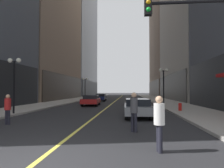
{
  "coord_description": "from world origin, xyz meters",
  "views": [
    {
      "loc": [
        2.48,
        -4.59,
        1.93
      ],
      "look_at": [
        -1.14,
        35.86,
        3.25
      ],
      "focal_mm": 31.02,
      "sensor_mm": 36.0,
      "label": 1
    }
  ],
  "objects_px": {
    "car_red": "(91,100)",
    "pedestrian_in_red_jacket": "(8,107)",
    "pedestrian_with_orange_bag": "(134,109)",
    "street_lamp_left_near": "(14,73)",
    "pedestrian_in_white_shirt": "(159,119)",
    "traffic_light_near_right": "(208,41)",
    "street_lamp_left_far": "(85,84)",
    "street_lamp_right_mid": "(164,79)",
    "car_grey": "(137,107)",
    "car_navy": "(101,97)",
    "fire_hydrant_right": "(180,108)"
  },
  "relations": [
    {
      "from": "car_red",
      "to": "fire_hydrant_right",
      "type": "distance_m",
      "value": 11.37
    },
    {
      "from": "car_grey",
      "to": "pedestrian_in_red_jacket",
      "type": "distance_m",
      "value": 8.3
    },
    {
      "from": "pedestrian_in_white_shirt",
      "to": "pedestrian_in_red_jacket",
      "type": "bearing_deg",
      "value": 151.79
    },
    {
      "from": "street_lamp_left_near",
      "to": "car_grey",
      "type": "bearing_deg",
      "value": -0.48
    },
    {
      "from": "car_red",
      "to": "traffic_light_near_right",
      "type": "bearing_deg",
      "value": -65.46
    },
    {
      "from": "traffic_light_near_right",
      "to": "car_red",
      "type": "bearing_deg",
      "value": 114.54
    },
    {
      "from": "car_grey",
      "to": "pedestrian_in_red_jacket",
      "type": "bearing_deg",
      "value": -152.94
    },
    {
      "from": "pedestrian_in_white_shirt",
      "to": "fire_hydrant_right",
      "type": "bearing_deg",
      "value": 72.72
    },
    {
      "from": "pedestrian_in_white_shirt",
      "to": "street_lamp_left_near",
      "type": "distance_m",
      "value": 12.86
    },
    {
      "from": "car_grey",
      "to": "pedestrian_with_orange_bag",
      "type": "bearing_deg",
      "value": -93.93
    },
    {
      "from": "car_navy",
      "to": "fire_hydrant_right",
      "type": "xyz_separation_m",
      "value": [
        9.54,
        -17.12,
        -0.32
      ]
    },
    {
      "from": "car_red",
      "to": "traffic_light_near_right",
      "type": "xyz_separation_m",
      "value": [
        7.66,
        -16.78,
        3.02
      ]
    },
    {
      "from": "car_navy",
      "to": "pedestrian_in_white_shirt",
      "type": "xyz_separation_m",
      "value": [
        6.05,
        -28.33,
        0.3
      ]
    },
    {
      "from": "pedestrian_in_white_shirt",
      "to": "traffic_light_near_right",
      "type": "height_order",
      "value": "traffic_light_near_right"
    },
    {
      "from": "car_red",
      "to": "pedestrian_in_white_shirt",
      "type": "bearing_deg",
      "value": -72.24
    },
    {
      "from": "car_grey",
      "to": "fire_hydrant_right",
      "type": "bearing_deg",
      "value": 40.32
    },
    {
      "from": "street_lamp_right_mid",
      "to": "street_lamp_left_far",
      "type": "bearing_deg",
      "value": 128.93
    },
    {
      "from": "pedestrian_in_red_jacket",
      "to": "traffic_light_near_right",
      "type": "distance_m",
      "value": 10.53
    },
    {
      "from": "pedestrian_in_white_shirt",
      "to": "traffic_light_near_right",
      "type": "distance_m",
      "value": 3.51
    },
    {
      "from": "pedestrian_in_white_shirt",
      "to": "street_lamp_right_mid",
      "type": "xyz_separation_m",
      "value": [
        2.99,
        16.33,
        2.23
      ]
    },
    {
      "from": "car_grey",
      "to": "traffic_light_near_right",
      "type": "bearing_deg",
      "value": -71.38
    },
    {
      "from": "car_navy",
      "to": "street_lamp_right_mid",
      "type": "bearing_deg",
      "value": -53.01
    },
    {
      "from": "car_grey",
      "to": "street_lamp_right_mid",
      "type": "bearing_deg",
      "value": 68.22
    },
    {
      "from": "car_navy",
      "to": "traffic_light_near_right",
      "type": "xyz_separation_m",
      "value": [
        7.99,
        -27.23,
        3.02
      ]
    },
    {
      "from": "fire_hydrant_right",
      "to": "pedestrian_in_red_jacket",
      "type": "bearing_deg",
      "value": -147.93
    },
    {
      "from": "pedestrian_in_red_jacket",
      "to": "street_lamp_left_far",
      "type": "bearing_deg",
      "value": 94.2
    },
    {
      "from": "car_grey",
      "to": "car_navy",
      "type": "height_order",
      "value": "same"
    },
    {
      "from": "pedestrian_in_white_shirt",
      "to": "traffic_light_near_right",
      "type": "relative_size",
      "value": 0.31
    },
    {
      "from": "street_lamp_right_mid",
      "to": "fire_hydrant_right",
      "type": "xyz_separation_m",
      "value": [
        0.5,
        -5.12,
        -2.86
      ]
    },
    {
      "from": "car_grey",
      "to": "street_lamp_left_far",
      "type": "xyz_separation_m",
      "value": [
        -9.45,
        24.24,
        2.54
      ]
    },
    {
      "from": "car_red",
      "to": "street_lamp_right_mid",
      "type": "relative_size",
      "value": 0.98
    },
    {
      "from": "car_navy",
      "to": "pedestrian_in_white_shirt",
      "type": "height_order",
      "value": "pedestrian_in_white_shirt"
    },
    {
      "from": "car_red",
      "to": "pedestrian_in_red_jacket",
      "type": "relative_size",
      "value": 2.56
    },
    {
      "from": "car_navy",
      "to": "street_lamp_left_far",
      "type": "bearing_deg",
      "value": 134.37
    },
    {
      "from": "car_red",
      "to": "pedestrian_in_red_jacket",
      "type": "bearing_deg",
      "value": -98.43
    },
    {
      "from": "car_grey",
      "to": "pedestrian_in_white_shirt",
      "type": "height_order",
      "value": "pedestrian_in_white_shirt"
    },
    {
      "from": "pedestrian_in_red_jacket",
      "to": "pedestrian_in_white_shirt",
      "type": "bearing_deg",
      "value": -28.21
    },
    {
      "from": "car_grey",
      "to": "street_lamp_right_mid",
      "type": "relative_size",
      "value": 1.03
    },
    {
      "from": "pedestrian_with_orange_bag",
      "to": "street_lamp_left_near",
      "type": "distance_m",
      "value": 10.68
    },
    {
      "from": "pedestrian_with_orange_bag",
      "to": "pedestrian_in_white_shirt",
      "type": "distance_m",
      "value": 2.95
    },
    {
      "from": "car_navy",
      "to": "pedestrian_in_white_shirt",
      "type": "relative_size",
      "value": 2.57
    },
    {
      "from": "pedestrian_with_orange_bag",
      "to": "street_lamp_left_near",
      "type": "bearing_deg",
      "value": 150.5
    },
    {
      "from": "car_red",
      "to": "street_lamp_left_near",
      "type": "distance_m",
      "value": 10.97
    },
    {
      "from": "car_grey",
      "to": "pedestrian_in_red_jacket",
      "type": "relative_size",
      "value": 2.7
    },
    {
      "from": "street_lamp_right_mid",
      "to": "pedestrian_in_red_jacket",
      "type": "bearing_deg",
      "value": -131.43
    },
    {
      "from": "pedestrian_in_red_jacket",
      "to": "street_lamp_right_mid",
      "type": "relative_size",
      "value": 0.38
    },
    {
      "from": "pedestrian_in_red_jacket",
      "to": "car_navy",
      "type": "bearing_deg",
      "value": 85.97
    },
    {
      "from": "car_red",
      "to": "street_lamp_right_mid",
      "type": "height_order",
      "value": "street_lamp_right_mid"
    },
    {
      "from": "street_lamp_left_far",
      "to": "fire_hydrant_right",
      "type": "bearing_deg",
      "value": -57.62
    },
    {
      "from": "traffic_light_near_right",
      "to": "street_lamp_left_far",
      "type": "bearing_deg",
      "value": 110.71
    }
  ]
}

